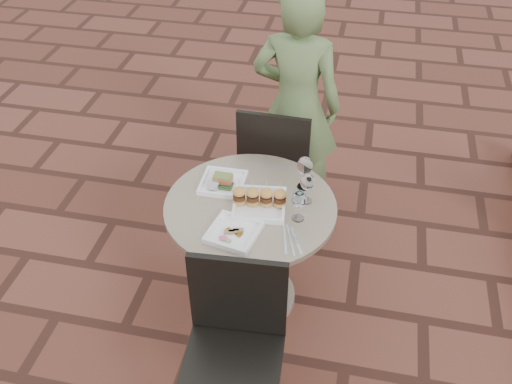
% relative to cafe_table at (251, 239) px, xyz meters
% --- Properties ---
extents(ground, '(60.00, 60.00, 0.00)m').
position_rel_cafe_table_xyz_m(ground, '(0.18, 0.04, -0.48)').
color(ground, brown).
rests_on(ground, ground).
extents(cafe_table, '(0.90, 0.90, 0.73)m').
position_rel_cafe_table_xyz_m(cafe_table, '(0.00, 0.00, 0.00)').
color(cafe_table, gray).
rests_on(cafe_table, ground).
extents(chair_far, '(0.45, 0.45, 0.93)m').
position_rel_cafe_table_xyz_m(chair_far, '(0.02, 0.67, 0.07)').
color(chair_far, black).
rests_on(chair_far, ground).
extents(chair_near, '(0.47, 0.47, 0.93)m').
position_rel_cafe_table_xyz_m(chair_near, '(0.08, -0.69, 0.07)').
color(chair_near, black).
rests_on(chair_near, ground).
extents(diner, '(0.60, 0.42, 1.58)m').
position_rel_cafe_table_xyz_m(diner, '(0.09, 0.93, 0.30)').
color(diner, '#56703D').
rests_on(diner, ground).
extents(plate_salmon, '(0.24, 0.24, 0.06)m').
position_rel_cafe_table_xyz_m(plate_salmon, '(-0.18, 0.13, 0.26)').
color(plate_salmon, white).
rests_on(plate_salmon, cafe_table).
extents(plate_sliders, '(0.30, 0.30, 0.17)m').
position_rel_cafe_table_xyz_m(plate_sliders, '(0.05, -0.00, 0.29)').
color(plate_sliders, white).
rests_on(plate_sliders, cafe_table).
extents(plate_tuna, '(0.27, 0.27, 0.03)m').
position_rel_cafe_table_xyz_m(plate_tuna, '(-0.03, -0.23, 0.26)').
color(plate_tuna, white).
rests_on(plate_tuna, cafe_table).
extents(wine_glass_right, '(0.07, 0.07, 0.18)m').
position_rel_cafe_table_xyz_m(wine_glass_right, '(0.26, -0.05, 0.37)').
color(wine_glass_right, white).
rests_on(wine_glass_right, cafe_table).
extents(wine_glass_mid, '(0.08, 0.08, 0.19)m').
position_rel_cafe_table_xyz_m(wine_glass_mid, '(0.25, 0.20, 0.38)').
color(wine_glass_mid, white).
rests_on(wine_glass_mid, cafe_table).
extents(wine_glass_far, '(0.07, 0.07, 0.17)m').
position_rel_cafe_table_xyz_m(wine_glass_far, '(0.28, 0.09, 0.37)').
color(wine_glass_far, white).
rests_on(wine_glass_far, cafe_table).
extents(steel_ramekin, '(0.08, 0.08, 0.05)m').
position_rel_cafe_table_xyz_m(steel_ramekin, '(-0.22, 0.07, 0.27)').
color(steel_ramekin, silver).
rests_on(steel_ramekin, cafe_table).
extents(cutlery_set, '(0.17, 0.24, 0.00)m').
position_rel_cafe_table_xyz_m(cutlery_set, '(0.25, -0.22, 0.25)').
color(cutlery_set, silver).
rests_on(cutlery_set, cafe_table).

